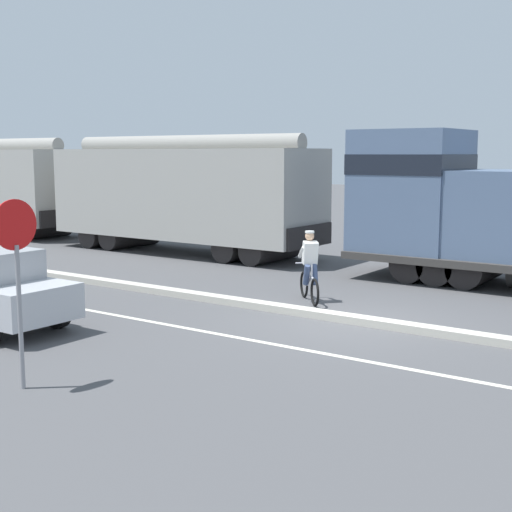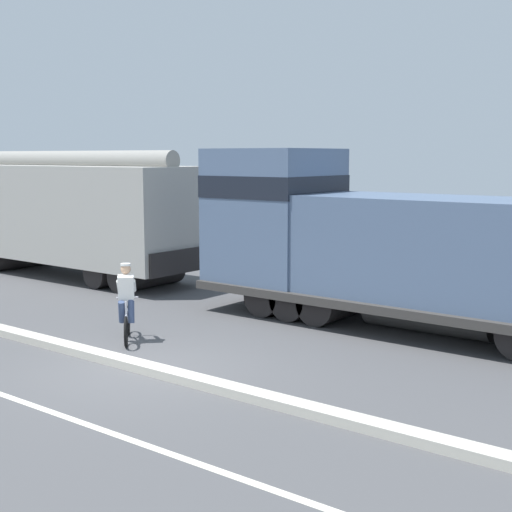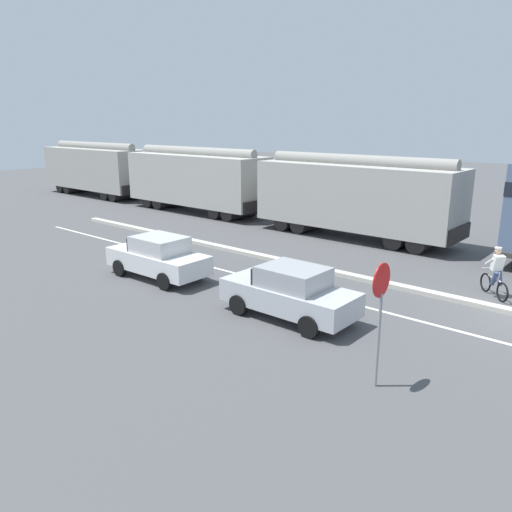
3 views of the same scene
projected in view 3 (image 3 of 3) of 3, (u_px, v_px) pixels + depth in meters
The scene contains 9 objects.
median_curb at pixel (362, 278), 18.64m from camera, with size 0.36×36.00×0.16m, color beige.
lane_stripe at pixel (327, 297), 16.89m from camera, with size 0.14×36.00×0.01m, color silver.
hopper_car_lead at pixel (355, 197), 24.98m from camera, with size 2.90×10.60×4.18m.
hopper_car_middle at pixel (196, 180), 32.22m from camera, with size 2.90×10.60×4.18m.
hopper_car_trailing at pixel (96, 169), 39.47m from camera, with size 2.90×10.60×4.18m.
parked_car_silver at pixel (290, 292), 14.94m from camera, with size 1.84×4.20×1.62m.
parked_car_white at pixel (158, 257), 18.79m from camera, with size 1.89×4.23×1.62m.
cyclist at pixel (496, 274), 16.75m from camera, with size 1.25×1.25×1.71m.
stop_sign at pixel (380, 301), 10.71m from camera, with size 0.76×0.08×2.88m.
Camera 3 is at (-16.12, -2.47, 5.77)m, focal length 35.00 mm.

